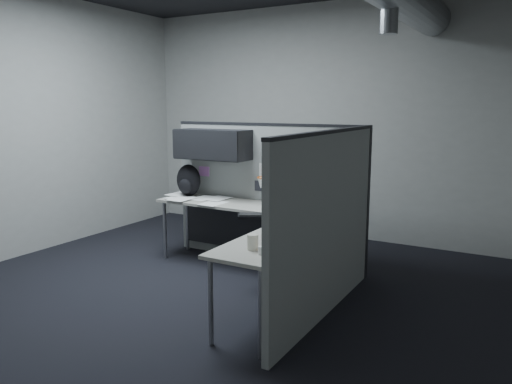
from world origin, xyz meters
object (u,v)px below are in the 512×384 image
Objects in this scene: backpack at (188,181)px; desk at (259,223)px; keyboard at (261,216)px; monitor at (317,192)px; phone at (280,238)px.

desk is at bearing -15.82° from backpack.
monitor is at bearing 59.90° from keyboard.
monitor reaches higher than phone.
desk is 0.30m from keyboard.
keyboard is at bearing -56.37° from desk.
monitor is at bearing 20.86° from desk.
desk is at bearing -154.58° from monitor.
phone is at bearing -32.79° from backpack.
keyboard is at bearing -128.77° from monitor.
monitor is (0.56, 0.21, 0.34)m from desk.
backpack reaches higher than keyboard.
desk is at bearing 136.86° from keyboard.
desk is 5.93× the size of backpack.
backpack reaches higher than phone.
phone reaches higher than keyboard.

